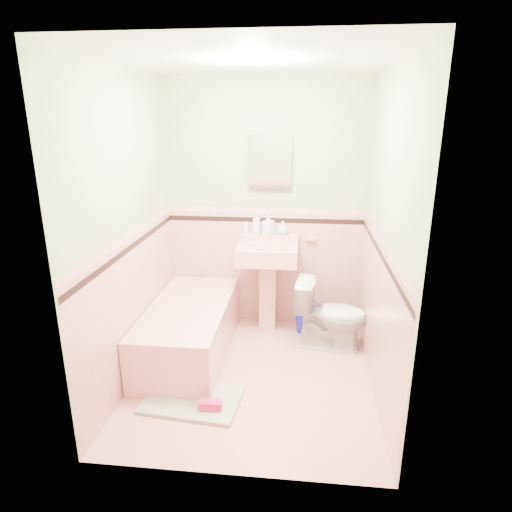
# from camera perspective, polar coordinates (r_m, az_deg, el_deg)

# --- Properties ---
(floor) EXTENTS (2.20, 2.20, 0.00)m
(floor) POSITION_cam_1_polar(r_m,az_deg,el_deg) (3.91, -0.41, -15.26)
(floor) COLOR pink
(floor) RESTS_ON ground
(ceiling) EXTENTS (2.20, 2.20, 0.00)m
(ceiling) POSITION_cam_1_polar(r_m,az_deg,el_deg) (3.30, -0.51, 24.21)
(ceiling) COLOR white
(ceiling) RESTS_ON ground
(wall_back) EXTENTS (2.50, 0.00, 2.50)m
(wall_back) POSITION_cam_1_polar(r_m,az_deg,el_deg) (4.46, 1.18, 6.37)
(wall_back) COLOR beige
(wall_back) RESTS_ON ground
(wall_front) EXTENTS (2.50, 0.00, 2.50)m
(wall_front) POSITION_cam_1_polar(r_m,az_deg,el_deg) (2.36, -3.54, -4.11)
(wall_front) COLOR beige
(wall_front) RESTS_ON ground
(wall_left) EXTENTS (0.00, 2.50, 2.50)m
(wall_left) POSITION_cam_1_polar(r_m,az_deg,el_deg) (3.64, -16.30, 3.07)
(wall_left) COLOR beige
(wall_left) RESTS_ON ground
(wall_right) EXTENTS (0.00, 2.50, 2.50)m
(wall_right) POSITION_cam_1_polar(r_m,az_deg,el_deg) (3.43, 16.40, 2.18)
(wall_right) COLOR beige
(wall_right) RESTS_ON ground
(wainscot_back) EXTENTS (2.00, 0.00, 2.00)m
(wainscot_back) POSITION_cam_1_polar(r_m,az_deg,el_deg) (4.62, 1.12, -1.59)
(wainscot_back) COLOR #E6A09A
(wainscot_back) RESTS_ON ground
(wainscot_front) EXTENTS (2.00, 0.00, 2.00)m
(wainscot_front) POSITION_cam_1_polar(r_m,az_deg,el_deg) (2.68, -3.22, -17.04)
(wainscot_front) COLOR #E6A09A
(wainscot_front) RESTS_ON ground
(wainscot_left) EXTENTS (0.00, 2.20, 2.20)m
(wainscot_left) POSITION_cam_1_polar(r_m,az_deg,el_deg) (3.85, -15.30, -6.33)
(wainscot_left) COLOR #E6A09A
(wainscot_left) RESTS_ON ground
(wainscot_right) EXTENTS (0.00, 2.20, 2.20)m
(wainscot_right) POSITION_cam_1_polar(r_m,az_deg,el_deg) (3.65, 15.33, -7.70)
(wainscot_right) COLOR #E6A09A
(wainscot_right) RESTS_ON ground
(accent_back) EXTENTS (2.00, 0.00, 2.00)m
(accent_back) POSITION_cam_1_polar(r_m,az_deg,el_deg) (4.47, 1.15, 4.69)
(accent_back) COLOR black
(accent_back) RESTS_ON ground
(accent_front) EXTENTS (2.00, 0.00, 2.00)m
(accent_front) POSITION_cam_1_polar(r_m,az_deg,el_deg) (2.43, -3.41, -6.81)
(accent_front) COLOR black
(accent_front) RESTS_ON ground
(accent_left) EXTENTS (0.00, 2.20, 2.20)m
(accent_left) POSITION_cam_1_polar(r_m,az_deg,el_deg) (3.67, -15.87, 1.11)
(accent_left) COLOR black
(accent_left) RESTS_ON ground
(accent_right) EXTENTS (0.00, 2.20, 2.20)m
(accent_right) POSITION_cam_1_polar(r_m,az_deg,el_deg) (3.46, 15.92, 0.11)
(accent_right) COLOR black
(accent_right) RESTS_ON ground
(cap_back) EXTENTS (2.00, 0.00, 2.00)m
(cap_back) POSITION_cam_1_polar(r_m,az_deg,el_deg) (4.45, 1.16, 5.94)
(cap_back) COLOR pink
(cap_back) RESTS_ON ground
(cap_front) EXTENTS (2.00, 0.00, 2.00)m
(cap_front) POSITION_cam_1_polar(r_m,az_deg,el_deg) (2.39, -3.45, -4.62)
(cap_front) COLOR pink
(cap_front) RESTS_ON ground
(cap_left) EXTENTS (0.00, 2.20, 2.20)m
(cap_left) POSITION_cam_1_polar(r_m,az_deg,el_deg) (3.64, -16.00, 2.61)
(cap_left) COLOR pink
(cap_left) RESTS_ON ground
(cap_right) EXTENTS (0.00, 2.20, 2.20)m
(cap_right) POSITION_cam_1_polar(r_m,az_deg,el_deg) (3.43, 16.06, 1.70)
(cap_right) COLOR pink
(cap_right) RESTS_ON ground
(bathtub) EXTENTS (0.70, 1.50, 0.45)m
(bathtub) POSITION_cam_1_polar(r_m,az_deg,el_deg) (4.18, -8.61, -9.55)
(bathtub) COLOR #DE9A94
(bathtub) RESTS_ON floor
(tub_faucet) EXTENTS (0.04, 0.12, 0.04)m
(tub_faucet) POSITION_cam_1_polar(r_m,az_deg,el_deg) (4.67, -6.65, -1.11)
(tub_faucet) COLOR silver
(tub_faucet) RESTS_ON wall_back
(sink) EXTENTS (0.59, 0.48, 0.92)m
(sink) POSITION_cam_1_polar(r_m,az_deg,el_deg) (4.45, 1.49, -4.28)
(sink) COLOR #DE9A94
(sink) RESTS_ON floor
(sink_faucet) EXTENTS (0.02, 0.02, 0.10)m
(sink_faucet) POSITION_cam_1_polar(r_m,az_deg,el_deg) (4.43, 1.69, 2.29)
(sink_faucet) COLOR silver
(sink_faucet) RESTS_ON sink
(medicine_cabinet) EXTENTS (0.39, 0.04, 0.49)m
(medicine_cabinet) POSITION_cam_1_polar(r_m,az_deg,el_deg) (4.36, 1.85, 12.08)
(medicine_cabinet) COLOR white
(medicine_cabinet) RESTS_ON wall_back
(soap_dish) EXTENTS (0.11, 0.06, 0.04)m
(soap_dish) POSITION_cam_1_polar(r_m,az_deg,el_deg) (4.47, 7.12, 2.32)
(soap_dish) COLOR #DE9A94
(soap_dish) RESTS_ON wall_back
(soap_bottle_left) EXTENTS (0.10, 0.10, 0.23)m
(soap_bottle_left) POSITION_cam_1_polar(r_m,az_deg,el_deg) (4.44, 0.08, 4.29)
(soap_bottle_left) COLOR #B2B2B2
(soap_bottle_left) RESTS_ON sink
(soap_bottle_mid) EXTENTS (0.12, 0.13, 0.21)m
(soap_bottle_mid) POSITION_cam_1_polar(r_m,az_deg,el_deg) (4.43, 1.62, 4.13)
(soap_bottle_mid) COLOR #B2B2B2
(soap_bottle_mid) RESTS_ON sink
(soap_bottle_right) EXTENTS (0.14, 0.14, 0.14)m
(soap_bottle_right) POSITION_cam_1_polar(r_m,az_deg,el_deg) (4.43, 3.50, 3.65)
(soap_bottle_right) COLOR #B2B2B2
(soap_bottle_right) RESTS_ON sink
(tube) EXTENTS (0.04, 0.04, 0.12)m
(tube) POSITION_cam_1_polar(r_m,az_deg,el_deg) (4.47, -1.30, 3.66)
(tube) COLOR white
(tube) RESTS_ON sink
(toilet) EXTENTS (0.70, 0.45, 0.67)m
(toilet) POSITION_cam_1_polar(r_m,az_deg,el_deg) (4.25, 9.67, -7.49)
(toilet) COLOR white
(toilet) RESTS_ON floor
(bucket) EXTENTS (0.25, 0.25, 0.25)m
(bucket) POSITION_cam_1_polar(r_m,az_deg,el_deg) (4.59, 6.59, -8.26)
(bucket) COLOR #171AA6
(bucket) RESTS_ON floor
(bath_mat) EXTENTS (0.78, 0.56, 0.03)m
(bath_mat) POSITION_cam_1_polar(r_m,az_deg,el_deg) (3.64, -8.24, -17.93)
(bath_mat) COLOR #98A58A
(bath_mat) RESTS_ON floor
(shoe) EXTENTS (0.17, 0.09, 0.07)m
(shoe) POSITION_cam_1_polar(r_m,az_deg,el_deg) (3.49, -5.92, -18.64)
(shoe) COLOR #BF1E59
(shoe) RESTS_ON bath_mat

